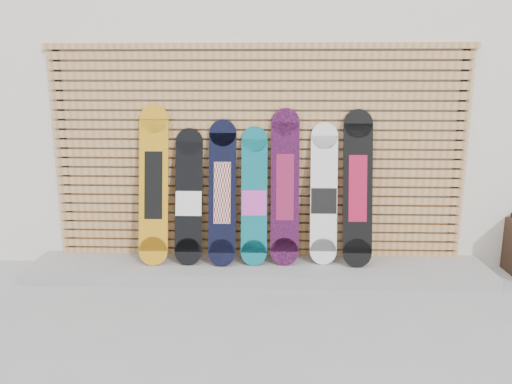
% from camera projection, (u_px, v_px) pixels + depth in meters
% --- Properties ---
extents(ground, '(80.00, 80.00, 0.00)m').
position_uv_depth(ground, '(272.00, 304.00, 4.41)').
color(ground, '#949496').
rests_on(ground, ground).
extents(building, '(12.00, 5.00, 3.60)m').
position_uv_depth(building, '(307.00, 89.00, 7.41)').
color(building, silver).
rests_on(building, ground).
extents(concrete_step, '(4.60, 0.70, 0.12)m').
position_uv_depth(concrete_step, '(257.00, 269.00, 5.06)').
color(concrete_step, gray).
rests_on(concrete_step, ground).
extents(slat_wall, '(4.26, 0.08, 2.29)m').
position_uv_depth(slat_wall, '(258.00, 153.00, 5.09)').
color(slat_wall, '#B8834C').
rests_on(slat_wall, ground).
extents(snowboard_0, '(0.29, 0.36, 1.58)m').
position_uv_depth(snowboard_0, '(154.00, 185.00, 4.99)').
color(snowboard_0, orange).
rests_on(snowboard_0, concrete_step).
extents(snowboard_1, '(0.28, 0.35, 1.35)m').
position_uv_depth(snowboard_1, '(189.00, 198.00, 5.01)').
color(snowboard_1, black).
rests_on(snowboard_1, concrete_step).
extents(snowboard_2, '(0.27, 0.37, 1.44)m').
position_uv_depth(snowboard_2, '(222.00, 193.00, 4.98)').
color(snowboard_2, black).
rests_on(snowboard_2, concrete_step).
extents(snowboard_3, '(0.26, 0.33, 1.37)m').
position_uv_depth(snowboard_3, '(254.00, 197.00, 5.00)').
color(snowboard_3, '#0B6570').
rests_on(snowboard_3, concrete_step).
extents(snowboard_4, '(0.28, 0.32, 1.55)m').
position_uv_depth(snowboard_4, '(285.00, 187.00, 4.97)').
color(snowboard_4, black).
rests_on(snowboard_4, concrete_step).
extents(snowboard_5, '(0.27, 0.27, 1.41)m').
position_uv_depth(snowboard_5, '(324.00, 195.00, 5.00)').
color(snowboard_5, white).
rests_on(snowboard_5, concrete_step).
extents(snowboard_6, '(0.29, 0.35, 1.54)m').
position_uv_depth(snowboard_6, '(358.00, 188.00, 4.94)').
color(snowboard_6, black).
rests_on(snowboard_6, concrete_step).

